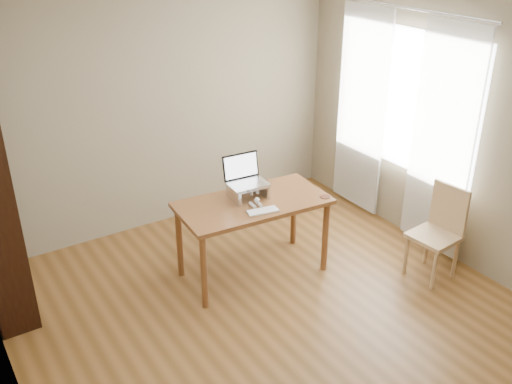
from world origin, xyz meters
name	(u,v)px	position (x,y,z in m)	size (l,w,h in m)	color
room	(294,183)	(0.03, 0.01, 1.30)	(4.04, 4.54, 2.64)	brown
curtains	(399,123)	(1.92, 0.80, 1.17)	(0.03, 1.90, 2.25)	white
desk	(253,211)	(0.20, 0.84, 0.65)	(1.40, 0.78, 0.75)	brown
laptop_stand	(248,190)	(0.20, 0.92, 0.83)	(0.32, 0.25, 0.13)	silver
laptop	(244,176)	(0.20, 0.98, 0.94)	(0.37, 0.32, 0.25)	silver
keyboard	(263,211)	(0.16, 0.62, 0.76)	(0.30, 0.17, 0.02)	silver
coaster	(325,197)	(0.80, 0.55, 0.75)	(0.09, 0.09, 0.01)	brown
cat	(244,191)	(0.19, 0.95, 0.81)	(0.24, 0.48, 0.15)	#4F463E
chair	(440,229)	(1.62, -0.10, 0.47)	(0.42, 0.42, 0.88)	tan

